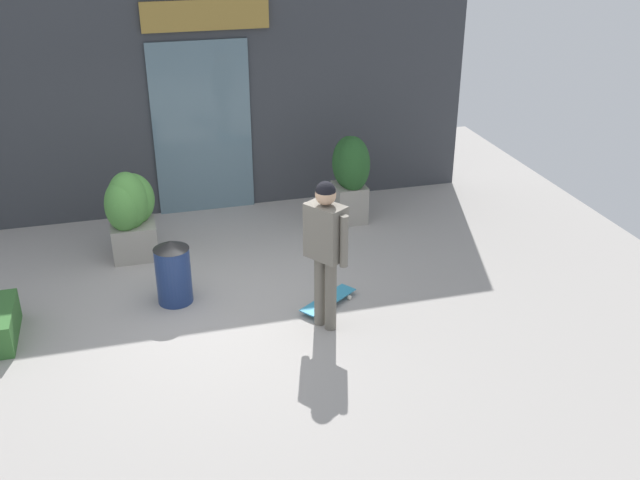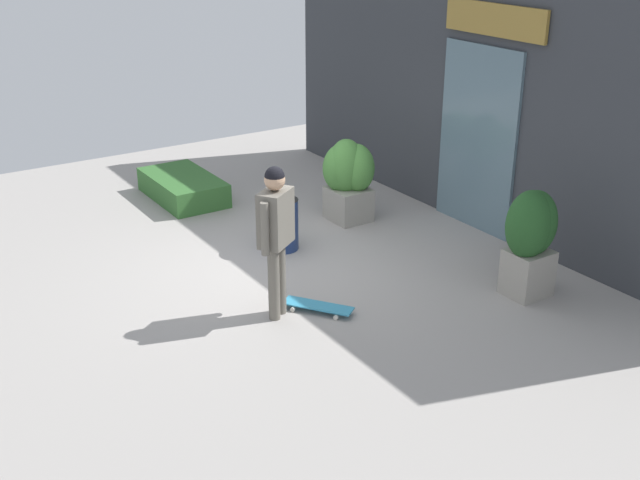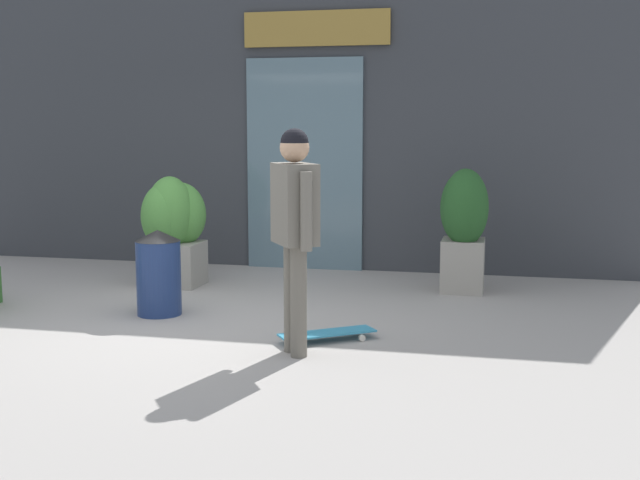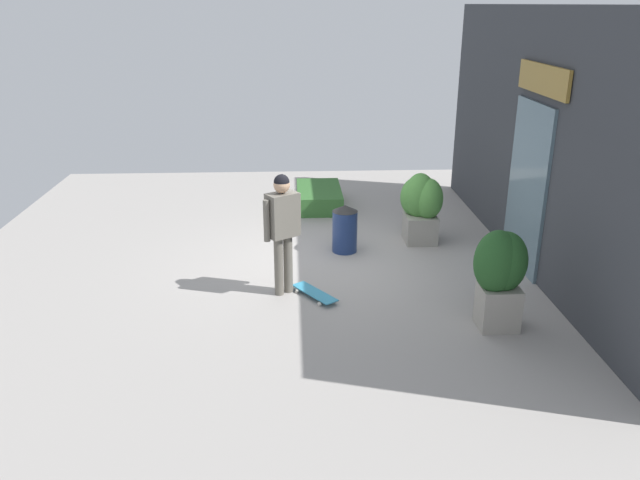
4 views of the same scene
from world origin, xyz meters
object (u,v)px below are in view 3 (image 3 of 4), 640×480
skateboard (327,333)px  trash_bin (159,272)px  planter_box_left (172,224)px  skateboarder (295,217)px  planter_box_right (464,220)px

skateboard → trash_bin: size_ratio=0.98×
skateboard → planter_box_left: (-2.19, 1.94, 0.63)m
skateboard → planter_box_left: planter_box_left is taller
skateboarder → skateboard: size_ratio=2.22×
planter_box_right → trash_bin: size_ratio=1.64×
skateboarder → planter_box_right: bearing=33.2°
trash_bin → skateboarder: bearing=-32.4°
planter_box_left → trash_bin: size_ratio=1.51×
skateboard → trash_bin: (-1.76, 0.58, 0.35)m
skateboard → trash_bin: bearing=126.5°
planter_box_left → planter_box_right: planter_box_right is taller
planter_box_right → trash_bin: 3.27m
skateboard → planter_box_left: 2.99m
skateboarder → planter_box_right: skateboarder is taller
skateboarder → skateboard: skateboarder is taller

